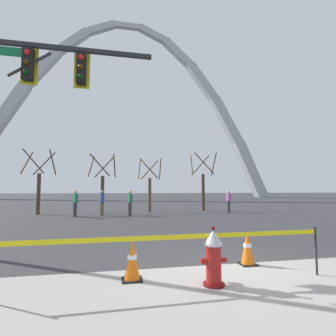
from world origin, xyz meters
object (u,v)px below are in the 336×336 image
at_px(traffic_signal_gantry, 16,98).
at_px(pedestrian_standing_center, 102,202).
at_px(pedestrian_near_trees, 229,201).
at_px(pedestrian_walking_left, 75,203).
at_px(traffic_cone_mid_sidewalk, 132,260).
at_px(pedestrian_walking_right, 130,203).
at_px(fire_hydrant, 213,258).
at_px(monument_arch, 126,115).
at_px(traffic_cone_by_hydrant, 247,248).

relative_size(traffic_signal_gantry, pedestrian_standing_center, 3.77).
bearing_deg(pedestrian_near_trees, pedestrian_standing_center, -177.58).
xyz_separation_m(pedestrian_walking_left, pedestrian_near_trees, (10.22, 0.81, 0.00)).
bearing_deg(traffic_cone_mid_sidewalk, pedestrian_standing_center, 94.71).
distance_m(pedestrian_standing_center, pedestrian_walking_right, 1.79).
relative_size(traffic_cone_mid_sidewalk, pedestrian_walking_left, 0.46).
bearing_deg(fire_hydrant, pedestrian_standing_center, 100.32).
distance_m(pedestrian_walking_right, pedestrian_near_trees, 7.02).
bearing_deg(pedestrian_walking_left, pedestrian_walking_right, -0.91).
bearing_deg(traffic_signal_gantry, pedestrian_walking_left, 87.54).
bearing_deg(traffic_cone_mid_sidewalk, monument_arch, 87.55).
relative_size(traffic_signal_gantry, pedestrian_walking_left, 3.77).
bearing_deg(pedestrian_walking_right, pedestrian_walking_left, 179.09).
relative_size(fire_hydrant, traffic_signal_gantry, 0.17).
bearing_deg(pedestrian_standing_center, pedestrian_walking_right, -16.17).
distance_m(monument_arch, pedestrian_walking_left, 39.19).
height_order(traffic_signal_gantry, pedestrian_walking_left, traffic_signal_gantry).
height_order(traffic_cone_by_hydrant, monument_arch, monument_arch).
xyz_separation_m(traffic_cone_by_hydrant, traffic_cone_mid_sidewalk, (-2.52, -0.49, 0.00)).
height_order(traffic_signal_gantry, monument_arch, monument_arch).
relative_size(monument_arch, pedestrian_standing_center, 37.97).
distance_m(traffic_cone_mid_sidewalk, pedestrian_near_trees, 14.89).
distance_m(fire_hydrant, pedestrian_standing_center, 13.15).
bearing_deg(pedestrian_walking_left, fire_hydrant, -72.69).
height_order(pedestrian_walking_left, pedestrian_walking_right, same).
relative_size(traffic_cone_by_hydrant, monument_arch, 0.01).
distance_m(pedestrian_walking_left, pedestrian_standing_center, 1.60).
xyz_separation_m(fire_hydrant, pedestrian_walking_left, (-3.89, 12.48, 0.35)).
height_order(pedestrian_standing_center, pedestrian_walking_right, same).
bearing_deg(fire_hydrant, traffic_cone_by_hydrant, 41.06).
height_order(fire_hydrant, pedestrian_walking_right, pedestrian_walking_right).
height_order(pedestrian_walking_left, pedestrian_near_trees, same).
xyz_separation_m(monument_arch, pedestrian_walking_left, (-4.60, -35.67, -15.58)).
height_order(pedestrian_standing_center, pedestrian_near_trees, same).
bearing_deg(traffic_cone_by_hydrant, traffic_signal_gantry, 157.62).
distance_m(traffic_signal_gantry, pedestrian_walking_left, 9.77).
bearing_deg(traffic_signal_gantry, traffic_cone_mid_sidewalk, -42.90).
height_order(traffic_cone_by_hydrant, pedestrian_walking_right, pedestrian_walking_right).
bearing_deg(traffic_cone_mid_sidewalk, traffic_signal_gantry, 137.10).
bearing_deg(pedestrian_walking_right, traffic_cone_by_hydrant, -80.92).
distance_m(monument_arch, pedestrian_walking_right, 38.99).
xyz_separation_m(monument_arch, pedestrian_walking_right, (-1.34, -35.72, -15.58)).
bearing_deg(traffic_cone_by_hydrant, traffic_cone_mid_sidewalk, -168.96).
distance_m(traffic_cone_mid_sidewalk, monument_arch, 50.28).
height_order(traffic_cone_mid_sidewalk, traffic_signal_gantry, traffic_signal_gantry).
xyz_separation_m(fire_hydrant, traffic_signal_gantry, (-4.29, 3.28, 3.60)).
bearing_deg(traffic_signal_gantry, traffic_cone_by_hydrant, -22.38).
bearing_deg(traffic_signal_gantry, pedestrian_walking_right, 68.27).
xyz_separation_m(traffic_signal_gantry, pedestrian_near_trees, (10.62, 10.01, -3.25)).
relative_size(fire_hydrant, traffic_cone_by_hydrant, 1.36).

